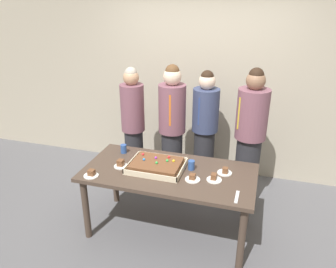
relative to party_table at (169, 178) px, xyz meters
name	(u,v)px	position (x,y,z in m)	size (l,w,h in m)	color
ground_plane	(169,230)	(0.00, 0.00, -0.67)	(12.00, 12.00, 0.00)	#5B5B60
interior_back_panel	(203,69)	(0.00, 1.60, 0.83)	(8.00, 0.12, 3.00)	#B2A893
party_table	(169,178)	(0.00, 0.00, 0.00)	(1.78, 0.87, 0.76)	#47382D
sheet_cake	(157,165)	(-0.14, 0.01, 0.13)	(0.57, 0.45, 0.10)	beige
plated_slice_near_left	(121,164)	(-0.52, -0.05, 0.12)	(0.15, 0.15, 0.07)	white
plated_slice_near_right	(91,174)	(-0.72, -0.32, 0.11)	(0.15, 0.15, 0.07)	white
plated_slice_far_left	(214,178)	(0.48, -0.04, 0.11)	(0.15, 0.15, 0.07)	white
plated_slice_far_right	(225,172)	(0.56, 0.12, 0.11)	(0.15, 0.15, 0.07)	white
plated_slice_center_front	(192,178)	(0.27, -0.10, 0.11)	(0.15, 0.15, 0.06)	white
drink_cup_nearest	(124,149)	(-0.63, 0.26, 0.14)	(0.07, 0.07, 0.10)	#2D5199
drink_cup_middle	(191,165)	(0.21, 0.10, 0.14)	(0.07, 0.07, 0.10)	#2D5199
cake_server_utensil	(237,197)	(0.73, -0.28, 0.09)	(0.03, 0.20, 0.01)	silver
person_serving_front	(205,129)	(0.17, 1.05, 0.17)	(0.34, 0.34, 1.60)	#28282D
person_green_shirt_behind	(133,127)	(-0.73, 0.80, 0.20)	(0.30, 0.30, 1.64)	#28282D
person_striped_tie_right	(250,139)	(0.75, 0.77, 0.23)	(0.36, 0.36, 1.72)	#28282D
person_far_right_suit	(172,129)	(-0.21, 0.82, 0.22)	(0.34, 0.34, 1.70)	#28282D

